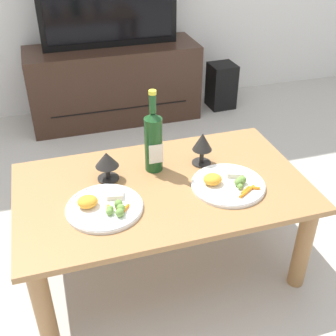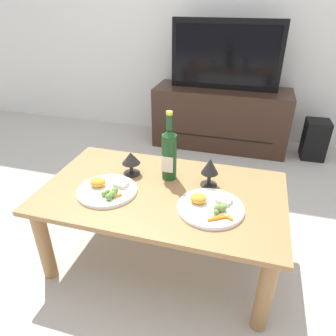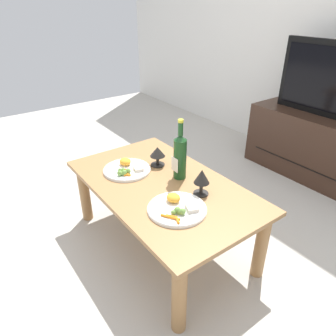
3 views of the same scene
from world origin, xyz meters
name	(u,v)px [view 1 (image 1 of 3)]	position (x,y,z in m)	size (l,w,h in m)	color
ground_plane	(163,263)	(0.00, 0.00, 0.00)	(6.40, 6.40, 0.00)	#B7B2A8
dining_table	(163,200)	(0.00, 0.00, 0.37)	(1.18, 0.69, 0.44)	#9E7042
tv_stand	(114,84)	(0.09, 1.56, 0.27)	(1.21, 0.42, 0.54)	#382319
tv_screen	(108,4)	(0.09, 1.55, 0.83)	(0.93, 0.05, 0.57)	black
floor_speaker	(221,86)	(0.93, 1.52, 0.17)	(0.19, 0.19, 0.35)	black
wine_bottle	(154,139)	(0.00, 0.13, 0.59)	(0.08, 0.08, 0.36)	#19471E
goblet_left	(107,161)	(-0.20, 0.11, 0.53)	(0.10, 0.10, 0.13)	black
goblet_right	(202,143)	(0.21, 0.11, 0.54)	(0.09, 0.09, 0.15)	black
dinner_plate_left	(104,206)	(-0.25, -0.09, 0.45)	(0.29, 0.29, 0.05)	white
dinner_plate_right	(228,184)	(0.25, -0.08, 0.45)	(0.30, 0.30, 0.05)	white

